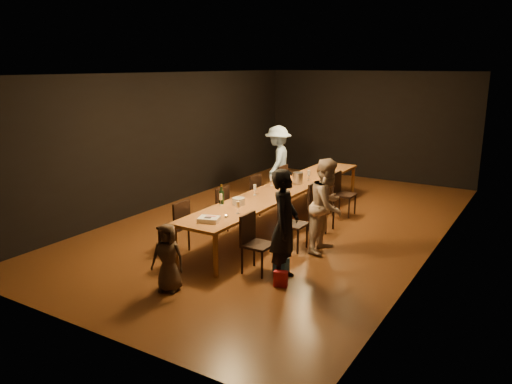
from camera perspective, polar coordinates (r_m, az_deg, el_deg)
The scene contains 30 objects.
ground at distance 10.29m, azimuth 3.10°, elevation -3.56°, with size 10.00×10.00×0.00m, color #492712.
room_shell at distance 9.85m, azimuth 3.26°, elevation 8.01°, with size 6.04×10.04×3.02m.
table at distance 10.09m, azimuth 3.15°, elevation 0.23°, with size 0.90×6.00×0.75m.
chair_right_0 at distance 7.77m, azimuth 0.23°, elevation -5.98°, with size 0.42×0.42×0.93m, color black, non-canonical shape.
chair_right_1 at distance 8.76m, azimuth 4.30°, elevation -3.62°, with size 0.42×0.42×0.93m, color black, non-canonical shape.
chair_right_2 at distance 9.80m, azimuth 7.51°, elevation -1.75°, with size 0.42×0.42×0.93m, color black, non-canonical shape.
chair_right_3 at distance 10.87m, azimuth 10.09°, elevation -0.23°, with size 0.42×0.42×0.93m, color black, non-canonical shape.
chair_left_0 at distance 8.72m, azimuth -9.40°, elevation -3.87°, with size 0.42×0.42×0.93m, color black, non-canonical shape.
chair_left_1 at distance 9.61m, azimuth -4.75°, elevation -1.99°, with size 0.42×0.42×0.93m, color black, non-canonical shape.
chair_left_2 at distance 10.57m, azimuth -0.93°, elevation -0.43°, with size 0.42×0.42×0.93m, color black, non-canonical shape.
chair_left_3 at distance 11.57m, azimuth 2.24°, elevation 0.87°, with size 0.42×0.42×0.93m, color black, non-canonical shape.
woman_birthday at distance 7.40m, azimuth 3.29°, elevation -3.84°, with size 0.62×0.41×1.71m, color black.
woman_tan at distance 8.64m, azimuth 8.14°, elevation -1.54°, with size 0.80×0.62×1.64m, color #C3A792.
man_blue at distance 12.17m, azimuth 2.50°, elevation 3.50°, with size 1.13×0.65×1.74m, color #9CC3F1.
child at distance 7.27m, azimuth -10.04°, elevation -7.39°, with size 0.49×0.32×1.00m, color #443326.
gift_bag_red at distance 7.42m, azimuth 2.84°, elevation -9.88°, with size 0.20×0.11×0.24m, color red.
gift_bag_blue at distance 7.83m, azimuth 2.89°, elevation -8.40°, with size 0.22×0.15×0.28m, color #2965B3.
birthday_cake at distance 7.94m, azimuth -5.41°, elevation -3.14°, with size 0.38×0.34×0.08m.
plate_stack at distance 8.84m, azimuth -2.02°, elevation -1.08°, with size 0.22×0.22×0.12m, color silver.
champagne_bottle at distance 8.88m, azimuth -3.96°, elevation -0.24°, with size 0.09×0.09×0.36m, color black, non-canonical shape.
ice_bucket at distance 10.46m, azimuth 4.81°, elevation 1.62°, with size 0.21×0.21×0.23m, color silver.
wineglass_0 at distance 8.83m, azimuth -4.06°, elevation -0.85°, with size 0.06×0.06×0.21m, color beige, non-canonical shape.
wineglass_1 at distance 8.31m, azimuth -2.09°, elevation -1.79°, with size 0.06×0.06×0.21m, color beige, non-canonical shape.
wineglass_2 at distance 9.48m, azimuth -0.13°, elevation 0.25°, with size 0.06×0.06×0.21m, color silver, non-canonical shape.
wineglass_3 at distance 9.78m, azimuth 3.79°, elevation 0.67°, with size 0.06×0.06×0.21m, color beige, non-canonical shape.
wineglass_4 at distance 10.23m, azimuth 1.76°, elevation 1.30°, with size 0.06×0.06×0.21m, color silver, non-canonical shape.
wineglass_5 at distance 10.79m, azimuth 6.05°, elevation 1.92°, with size 0.06×0.06×0.21m, color silver, non-canonical shape.
tealight_near at distance 8.15m, azimuth -3.45°, elevation -2.79°, with size 0.05×0.05×0.03m, color #B2B7B2.
tealight_mid at distance 9.96m, azimuth 3.75°, elevation 0.40°, with size 0.05×0.05×0.03m, color #B2B7B2.
tealight_far at distance 11.38m, azimuth 7.53°, elevation 2.07°, with size 0.05×0.05×0.03m, color #B2B7B2.
Camera 1 is at (4.61, -8.63, 3.17)m, focal length 35.00 mm.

